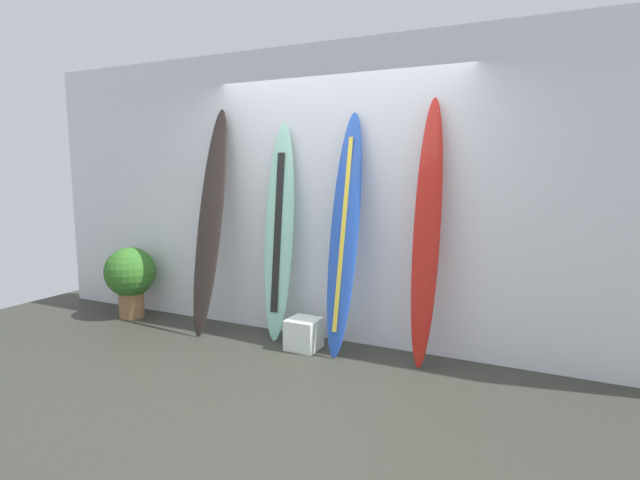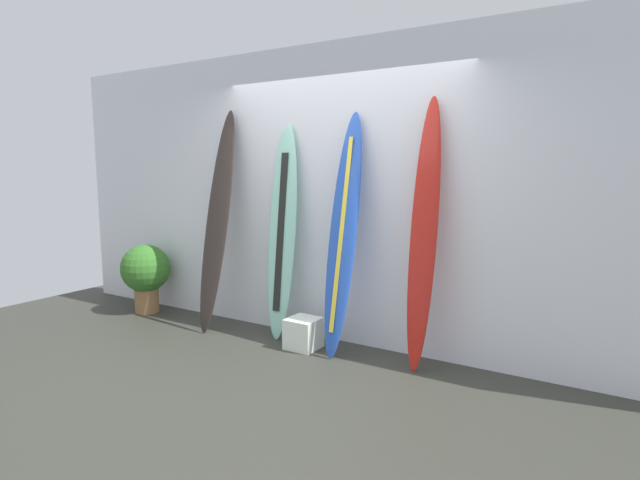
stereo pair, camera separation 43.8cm
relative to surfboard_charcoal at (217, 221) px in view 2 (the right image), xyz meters
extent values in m
cube|color=#31322B|center=(1.23, -0.90, -1.15)|extent=(8.00, 8.00, 0.04)
cube|color=silver|center=(1.23, 0.40, 0.27)|extent=(7.20, 0.20, 2.80)
ellipsoid|color=#2D2420|center=(0.00, 0.00, 0.00)|extent=(0.29, 0.53, 2.25)
ellipsoid|color=#8DCFBB|center=(0.72, 0.12, -0.08)|extent=(0.32, 0.33, 2.08)
cube|color=black|center=(0.72, 0.09, -0.08)|extent=(0.08, 0.20, 1.51)
cone|color=black|center=(0.72, 0.05, -0.94)|extent=(0.07, 0.08, 0.11)
ellipsoid|color=blue|center=(1.44, 0.04, -0.05)|extent=(0.27, 0.50, 2.15)
cube|color=yellow|center=(1.44, 0.01, -0.04)|extent=(0.04, 0.35, 1.69)
ellipsoid|color=#B52017|center=(2.16, 0.09, -0.01)|extent=(0.23, 0.36, 2.24)
cone|color=black|center=(2.16, 0.00, -0.93)|extent=(0.07, 0.08, 0.11)
cube|color=white|center=(1.08, -0.05, -0.98)|extent=(0.29, 0.29, 0.28)
cylinder|color=brown|center=(-1.13, -0.01, -0.98)|extent=(0.27, 0.27, 0.28)
sphere|color=#316A24|center=(-1.13, -0.01, -0.61)|extent=(0.55, 0.55, 0.55)
camera|label=1|loc=(3.19, -4.02, 0.52)|focal=28.39mm
camera|label=2|loc=(3.57, -3.81, 0.52)|focal=28.39mm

